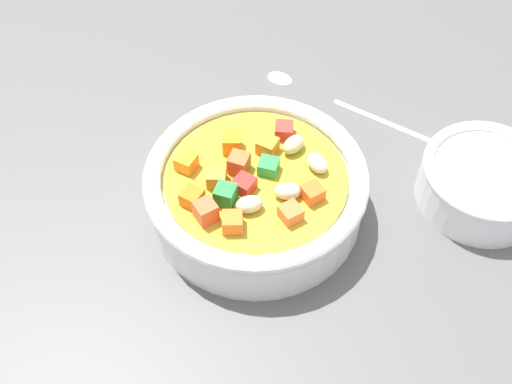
{
  "coord_description": "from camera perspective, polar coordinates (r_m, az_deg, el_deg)",
  "views": [
    {
      "loc": [
        19.87,
        30.47,
        48.6
      ],
      "look_at": [
        0.0,
        0.0,
        2.65
      ],
      "focal_mm": 44.3,
      "sensor_mm": 36.0,
      "label": 1
    }
  ],
  "objects": [
    {
      "name": "ground_plane",
      "position": [
        0.62,
        0.0,
        -2.11
      ],
      "size": [
        140.0,
        140.0,
        2.0
      ],
      "primitive_type": "cube",
      "color": "#565451"
    },
    {
      "name": "soup_bowl_main",
      "position": [
        0.58,
        -0.01,
        0.28
      ],
      "size": [
        20.47,
        20.47,
        6.73
      ],
      "color": "white",
      "rests_on": "ground_plane"
    },
    {
      "name": "spoon",
      "position": [
        0.71,
        6.89,
        8.42
      ],
      "size": [
        10.52,
        20.72,
        0.98
      ],
      "rotation": [
        0.0,
        0.0,
        5.14
      ],
      "color": "silver",
      "rests_on": "ground_plane"
    },
    {
      "name": "side_bowl_small",
      "position": [
        0.63,
        19.9,
        0.89
      ],
      "size": [
        12.21,
        12.21,
        4.71
      ],
      "color": "white",
      "rests_on": "ground_plane"
    }
  ]
}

